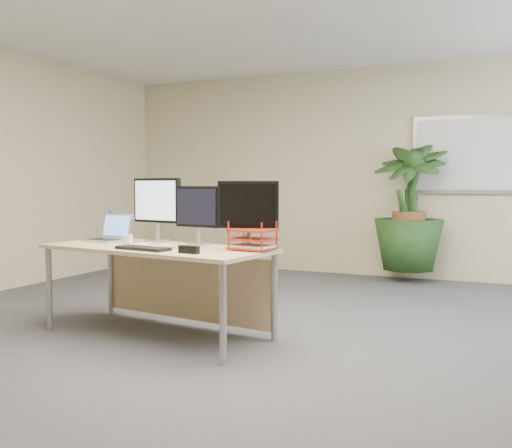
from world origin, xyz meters
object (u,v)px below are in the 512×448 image
at_px(laptop, 110,234).
at_px(floor_plant, 409,221).
at_px(desk, 166,264).
at_px(monitor_left, 157,205).
at_px(monitor_right, 198,211).

bearing_deg(laptop, floor_plant, 57.57).
relative_size(desk, monitor_left, 3.59).
bearing_deg(desk, laptop, 170.59).
distance_m(floor_plant, monitor_right, 3.33).
xyz_separation_m(monitor_right, laptop, (-0.86, -0.02, -0.21)).
distance_m(desk, monitor_left, 0.54).
bearing_deg(monitor_right, laptop, -178.41).
bearing_deg(monitor_left, laptop, -166.30).
distance_m(desk, laptop, 0.67).
bearing_deg(laptop, monitor_right, 1.59).
xyz_separation_m(desk, floor_plant, (1.37, 3.25, 0.19)).
bearing_deg(floor_plant, desk, -112.80).
xyz_separation_m(desk, monitor_right, (0.23, 0.13, 0.42)).
height_order(monitor_right, laptop, monitor_right).
height_order(desk, laptop, laptop).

